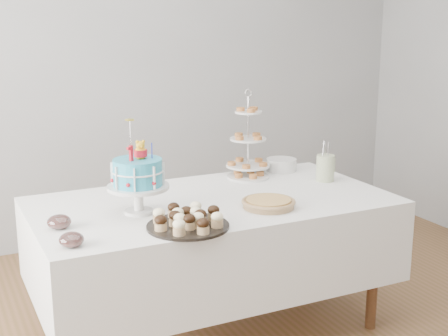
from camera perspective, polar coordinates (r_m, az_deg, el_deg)
name	(u,v)px	position (r m, az deg, el deg)	size (l,w,h in m)	color
walls	(238,99)	(2.98, 1.32, 6.32)	(5.04, 4.04, 2.70)	gray
table	(213,239)	(3.44, -1.04, -6.53)	(1.92, 1.02, 0.77)	white
birthday_cake	(138,188)	(3.13, -7.84, -1.86)	(0.31, 0.31, 0.48)	silver
cupcake_tray	(188,219)	(2.93, -3.33, -4.64)	(0.39, 0.39, 0.09)	black
pie	(268,203)	(3.23, 4.09, -3.19)	(0.28, 0.28, 0.04)	#A38358
tiered_stand	(248,139)	(3.85, 2.22, 2.63)	(0.28, 0.28, 0.53)	silver
plate_stack	(281,165)	(4.00, 5.26, 0.31)	(0.19, 0.19, 0.08)	silver
pastry_plate	(248,175)	(3.81, 2.21, -0.65)	(0.26, 0.26, 0.04)	silver
jam_bowl_a	(71,240)	(2.77, -13.77, -6.40)	(0.11, 0.11, 0.06)	silver
jam_bowl_b	(59,222)	(3.01, -14.84, -4.80)	(0.11, 0.11, 0.07)	silver
utensil_pitcher	(325,167)	(3.78, 9.25, 0.10)	(0.11, 0.11, 0.24)	beige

